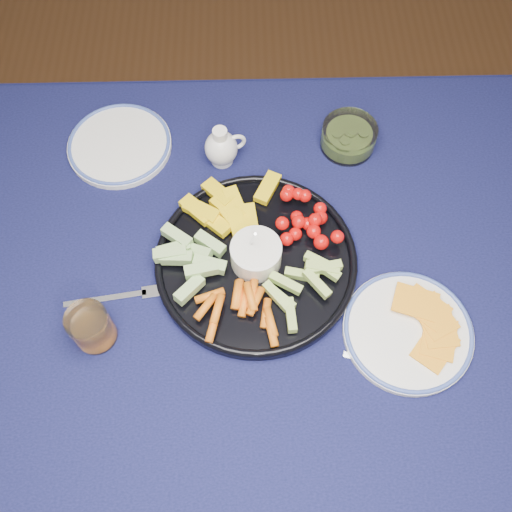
{
  "coord_description": "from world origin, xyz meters",
  "views": [
    {
      "loc": [
        0.04,
        -0.45,
        1.75
      ],
      "look_at": [
        0.05,
        0.04,
        0.78
      ],
      "focal_mm": 40.0,
      "sensor_mm": 36.0,
      "label": 1
    }
  ],
  "objects_px": {
    "pickle_bowl": "(348,138)",
    "side_plate_extra": "(120,145)",
    "juice_tumbler": "(92,328)",
    "dining_table": "(232,303)",
    "crudite_platter": "(255,260)",
    "creamer_pitcher": "(222,148)",
    "cheese_plate": "(408,331)"
  },
  "relations": [
    {
      "from": "creamer_pitcher",
      "to": "side_plate_extra",
      "type": "relative_size",
      "value": 0.43
    },
    {
      "from": "crudite_platter",
      "to": "dining_table",
      "type": "bearing_deg",
      "value": -137.12
    },
    {
      "from": "cheese_plate",
      "to": "juice_tumbler",
      "type": "bearing_deg",
      "value": 179.2
    },
    {
      "from": "dining_table",
      "to": "juice_tumbler",
      "type": "xyz_separation_m",
      "value": [
        -0.25,
        -0.09,
        0.13
      ]
    },
    {
      "from": "cheese_plate",
      "to": "dining_table",
      "type": "bearing_deg",
      "value": 162.48
    },
    {
      "from": "creamer_pitcher",
      "to": "cheese_plate",
      "type": "height_order",
      "value": "creamer_pitcher"
    },
    {
      "from": "dining_table",
      "to": "creamer_pitcher",
      "type": "height_order",
      "value": "creamer_pitcher"
    },
    {
      "from": "creamer_pitcher",
      "to": "juice_tumbler",
      "type": "distance_m",
      "value": 0.46
    },
    {
      "from": "cheese_plate",
      "to": "crudite_platter",
      "type": "bearing_deg",
      "value": 152.14
    },
    {
      "from": "cheese_plate",
      "to": "juice_tumbler",
      "type": "relative_size",
      "value": 2.68
    },
    {
      "from": "dining_table",
      "to": "side_plate_extra",
      "type": "bearing_deg",
      "value": 125.34
    },
    {
      "from": "juice_tumbler",
      "to": "pickle_bowl",
      "type": "bearing_deg",
      "value": 40.5
    },
    {
      "from": "creamer_pitcher",
      "to": "juice_tumbler",
      "type": "bearing_deg",
      "value": -120.13
    },
    {
      "from": "juice_tumbler",
      "to": "side_plate_extra",
      "type": "bearing_deg",
      "value": 89.37
    },
    {
      "from": "juice_tumbler",
      "to": "creamer_pitcher",
      "type": "bearing_deg",
      "value": 59.87
    },
    {
      "from": "pickle_bowl",
      "to": "side_plate_extra",
      "type": "distance_m",
      "value": 0.5
    },
    {
      "from": "creamer_pitcher",
      "to": "dining_table",
      "type": "bearing_deg",
      "value": -86.96
    },
    {
      "from": "dining_table",
      "to": "crudite_platter",
      "type": "bearing_deg",
      "value": 42.88
    },
    {
      "from": "crudite_platter",
      "to": "creamer_pitcher",
      "type": "relative_size",
      "value": 4.05
    },
    {
      "from": "cheese_plate",
      "to": "creamer_pitcher",
      "type": "bearing_deg",
      "value": 130.32
    },
    {
      "from": "creamer_pitcher",
      "to": "juice_tumbler",
      "type": "xyz_separation_m",
      "value": [
        -0.23,
        -0.39,
        -0.0
      ]
    },
    {
      "from": "juice_tumbler",
      "to": "cheese_plate",
      "type": "bearing_deg",
      "value": -0.8
    },
    {
      "from": "juice_tumbler",
      "to": "side_plate_extra",
      "type": "height_order",
      "value": "juice_tumbler"
    },
    {
      "from": "dining_table",
      "to": "cheese_plate",
      "type": "distance_m",
      "value": 0.36
    },
    {
      "from": "pickle_bowl",
      "to": "side_plate_extra",
      "type": "relative_size",
      "value": 0.53
    },
    {
      "from": "dining_table",
      "to": "side_plate_extra",
      "type": "xyz_separation_m",
      "value": [
        -0.24,
        0.34,
        0.1
      ]
    },
    {
      "from": "crudite_platter",
      "to": "juice_tumbler",
      "type": "xyz_separation_m",
      "value": [
        -0.29,
        -0.14,
        0.02
      ]
    },
    {
      "from": "dining_table",
      "to": "crudite_platter",
      "type": "height_order",
      "value": "crudite_platter"
    },
    {
      "from": "dining_table",
      "to": "cheese_plate",
      "type": "xyz_separation_m",
      "value": [
        0.33,
        -0.1,
        0.1
      ]
    },
    {
      "from": "creamer_pitcher",
      "to": "pickle_bowl",
      "type": "bearing_deg",
      "value": 7.1
    },
    {
      "from": "pickle_bowl",
      "to": "juice_tumbler",
      "type": "bearing_deg",
      "value": -139.5
    },
    {
      "from": "pickle_bowl",
      "to": "creamer_pitcher",
      "type": "bearing_deg",
      "value": -172.9
    }
  ]
}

